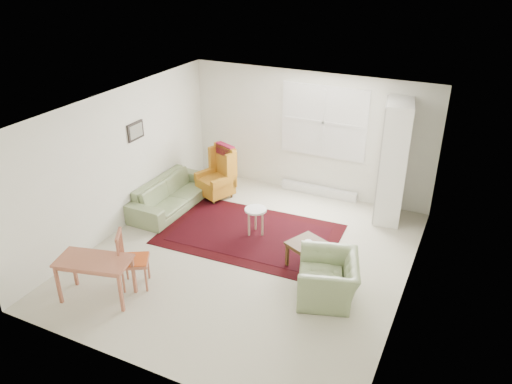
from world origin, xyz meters
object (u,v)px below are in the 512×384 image
at_px(wingback_chair, 215,173).
at_px(desk_chair, 134,259).
at_px(armchair, 328,275).
at_px(stool, 256,221).
at_px(coffee_table, 308,255).
at_px(sofa, 172,189).
at_px(desk, 96,279).
at_px(cabinet, 393,162).

height_order(wingback_chair, desk_chair, wingback_chair).
height_order(armchair, stool, armchair).
height_order(coffee_table, desk_chair, desk_chair).
height_order(sofa, armchair, sofa).
relative_size(sofa, armchair, 2.03).
xyz_separation_m(sofa, desk, (0.61, -2.82, -0.07)).
distance_m(sofa, cabinet, 4.19).
xyz_separation_m(armchair, desk, (-2.99, -1.46, -0.05)).
height_order(cabinet, desk, cabinet).
bearing_deg(armchair, sofa, -128.38).
bearing_deg(stool, coffee_table, -25.49).
bearing_deg(wingback_chair, desk_chair, -60.09).
bearing_deg(desk, wingback_chair, 91.20).
xyz_separation_m(armchair, coffee_table, (-0.52, 0.57, -0.15)).
distance_m(cabinet, desk, 5.42).
xyz_separation_m(sofa, wingback_chair, (0.54, 0.75, 0.14)).
relative_size(stool, cabinet, 0.23).
relative_size(stool, desk_chair, 0.56).
distance_m(desk, desk_chair, 0.59).
distance_m(coffee_table, cabinet, 2.52).
relative_size(wingback_chair, desk, 1.04).
bearing_deg(desk, coffee_table, 39.42).
distance_m(stool, desk_chair, 2.34).
height_order(coffee_table, stool, stool).
xyz_separation_m(sofa, armchair, (3.61, -1.36, -0.02)).
bearing_deg(wingback_chair, stool, -12.81).
relative_size(coffee_table, desk_chair, 0.59).
bearing_deg(armchair, cabinet, 156.89).
xyz_separation_m(sofa, stool, (1.91, -0.22, -0.14)).
relative_size(armchair, cabinet, 0.43).
bearing_deg(wingback_chair, sofa, -102.90).
height_order(armchair, wingback_chair, wingback_chair).
height_order(armchair, desk_chair, desk_chair).
height_order(stool, cabinet, cabinet).
relative_size(sofa, desk, 1.90).
bearing_deg(sofa, desk, -166.87).
height_order(desk, desk_chair, desk_chair).
height_order(armchair, desk, armchair).
relative_size(armchair, stool, 1.88).
xyz_separation_m(wingback_chair, coffee_table, (2.55, -1.54, -0.31)).
bearing_deg(cabinet, wingback_chair, -178.28).
height_order(coffee_table, cabinet, cabinet).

